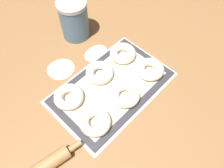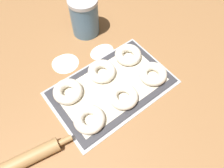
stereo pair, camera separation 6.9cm
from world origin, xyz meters
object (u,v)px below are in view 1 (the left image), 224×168
baking_tray (112,87)px  bagel_back_center (100,73)px  flour_canister (74,19)px  bagel_back_left (69,97)px  bagel_front_right (150,69)px  bagel_front_center (125,95)px  bagel_back_right (123,53)px  bagel_front_left (95,122)px

baking_tray → bagel_back_center: bearing=86.3°
bagel_back_center → flour_canister: size_ratio=0.64×
bagel_back_left → bagel_front_right: bearing=-24.0°
baking_tray → bagel_back_left: (-0.16, 0.08, 0.03)m
baking_tray → bagel_front_center: (-0.00, -0.07, 0.03)m
bagel_back_left → bagel_back_center: 0.17m
bagel_front_right → bagel_back_left: size_ratio=1.00×
bagel_front_center → bagel_front_right: size_ratio=1.00×
bagel_front_center → baking_tray: bearing=89.4°
flour_canister → bagel_front_right: bearing=-81.3°
bagel_back_center → bagel_back_right: 0.15m
bagel_back_right → flour_canister: size_ratio=0.64×
bagel_front_left → flour_canister: size_ratio=0.64×
bagel_front_center → bagel_back_center: size_ratio=1.00×
baking_tray → bagel_front_left: bagel_front_left is taller
bagel_back_center → bagel_back_right: same height
bagel_front_right → bagel_back_right: size_ratio=1.00×
bagel_back_right → flour_canister: bearing=100.2°
baking_tray → bagel_front_right: size_ratio=4.22×
bagel_front_left → bagel_back_left: bearing=89.8°
bagel_front_left → bagel_back_right: same height
bagel_front_center → flour_canister: bearing=75.9°
bagel_back_right → bagel_front_center: bearing=-135.2°
bagel_front_left → bagel_back_left: (0.00, 0.15, 0.00)m
baking_tray → bagel_back_right: (0.15, 0.08, 0.03)m
bagel_front_right → bagel_back_center: same height
bagel_back_right → baking_tray: bearing=-152.7°
bagel_front_left → bagel_front_right: same height
bagel_front_center → flour_canister: 0.43m
baking_tray → bagel_back_left: 0.18m
bagel_front_center → bagel_back_left: 0.22m
bagel_front_left → flour_canister: flour_canister is taller
bagel_back_left → flour_canister: size_ratio=0.64×
bagel_back_left → flour_canister: (0.26, 0.26, 0.06)m
bagel_back_right → bagel_back_left: bearing=179.7°
bagel_back_center → flour_canister: bearing=69.6°
flour_canister → baking_tray: bearing=-106.9°
baking_tray → bagel_front_left: bearing=-156.4°
bagel_front_right → flour_canister: bearing=98.7°
baking_tray → bagel_back_right: bearing=27.3°
bagel_back_left → bagel_back_right: size_ratio=1.00×
bagel_back_left → bagel_front_left: bearing=-90.2°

